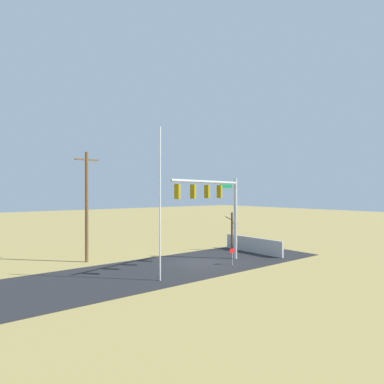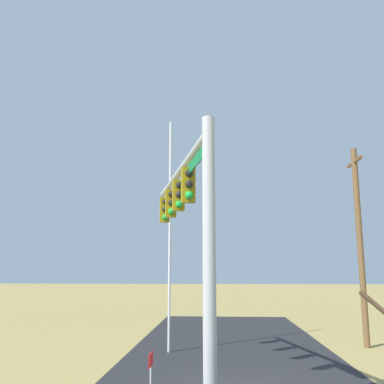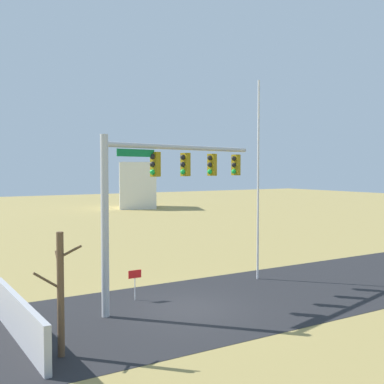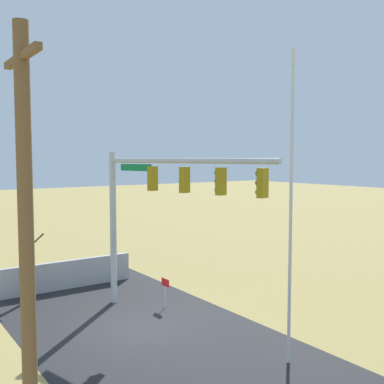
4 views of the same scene
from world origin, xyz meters
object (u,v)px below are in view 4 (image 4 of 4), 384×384
object	(u,v)px
utility_pole	(27,265)
bare_tree	(31,259)
open_sign	(165,286)
signal_mast	(158,196)
flagpole	(291,210)

from	to	relation	value
utility_pole	bare_tree	size ratio (longest dim) A/B	2.41
utility_pole	open_sign	world-z (taller)	utility_pole
signal_mast	utility_pole	world-z (taller)	utility_pole
bare_tree	open_sign	size ratio (longest dim) A/B	2.90
signal_mast	flagpole	distance (m)	5.94
flagpole	bare_tree	distance (m)	12.22
bare_tree	open_sign	bearing A→B (deg)	-135.24
utility_pole	flagpole	bearing A→B (deg)	-79.68
signal_mast	flagpole	xyz separation A→B (m)	(-5.83, -1.12, -0.05)
utility_pole	open_sign	xyz separation A→B (m)	(8.10, -7.79, -3.53)
signal_mast	utility_pole	distance (m)	10.13
flagpole	signal_mast	bearing A→B (deg)	10.85
signal_mast	open_sign	xyz separation A→B (m)	(0.79, -0.79, -3.88)
signal_mast	utility_pole	xyz separation A→B (m)	(-7.31, 7.00, -0.35)
utility_pole	signal_mast	bearing A→B (deg)	-43.75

